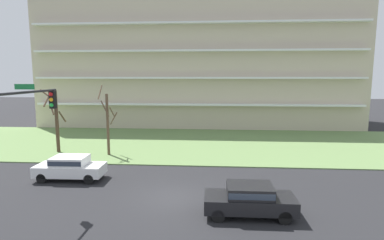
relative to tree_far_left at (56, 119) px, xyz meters
name	(u,v)px	position (x,y,z in m)	size (l,w,h in m)	color
ground	(173,197)	(11.65, -9.34, -3.08)	(160.00, 160.00, 0.00)	#232326
grass_lawn_strip	(191,143)	(11.65, 4.66, -3.04)	(80.00, 16.00, 0.08)	#66844C
apartment_building	(199,66)	(11.65, 19.61, 5.19)	(42.48, 14.85, 16.54)	beige
tree_far_left	(56,119)	(0.00, 0.00, 0.00)	(1.69, 1.79, 5.70)	#4C3828
tree_left	(108,122)	(4.88, -0.57, -0.15)	(1.51, 1.50, 6.06)	brown
sedan_white_near_left	(70,167)	(4.48, -6.84, -2.21)	(4.44, 1.90, 1.57)	white
sedan_black_center_left	(250,199)	(15.69, -11.34, -2.21)	(4.41, 1.83, 1.57)	black
traffic_signal_mast	(10,134)	(5.59, -13.99, 1.38)	(0.90, 5.82, 6.48)	black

